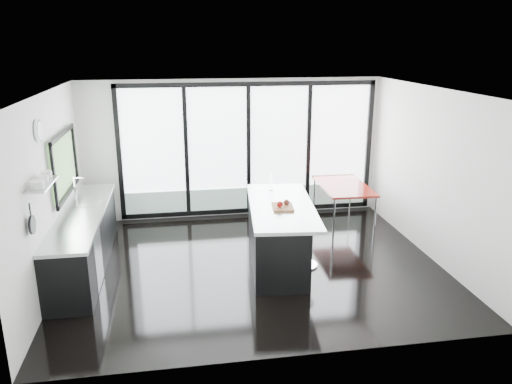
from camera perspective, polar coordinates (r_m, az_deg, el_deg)
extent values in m
cube|color=black|center=(8.23, -0.35, -8.32)|extent=(6.00, 5.00, 0.00)
cube|color=white|center=(7.47, -0.39, 11.48)|extent=(6.00, 5.00, 0.00)
cube|color=silver|center=(10.14, -2.59, 4.92)|extent=(6.00, 0.00, 2.80)
cube|color=white|center=(10.15, -0.88, 4.95)|extent=(5.00, 0.02, 2.50)
cube|color=gray|center=(10.37, -0.83, -0.67)|extent=(5.00, 0.02, 0.44)
cube|color=black|center=(10.00, -7.97, 4.61)|extent=(0.08, 0.04, 2.50)
cube|color=black|center=(10.11, -0.85, 4.90)|extent=(0.08, 0.04, 2.50)
cube|color=black|center=(10.36, 6.03, 5.11)|extent=(0.08, 0.04, 2.50)
cube|color=silver|center=(5.41, 3.81, -6.10)|extent=(6.00, 0.00, 2.80)
cube|color=silver|center=(7.86, -22.51, 0.03)|extent=(0.00, 5.00, 2.80)
cube|color=#608C50|center=(8.66, -21.21, 3.03)|extent=(0.02, 1.60, 0.90)
cube|color=#AAADAF|center=(6.94, -23.27, 0.82)|extent=(0.25, 0.80, 0.03)
cylinder|color=white|center=(7.37, -23.61, 6.45)|extent=(0.04, 0.30, 0.30)
cylinder|color=black|center=(6.71, -24.22, -3.43)|extent=(0.03, 0.24, 0.24)
cube|color=silver|center=(8.70, 19.55, 1.91)|extent=(0.00, 5.00, 2.80)
cube|color=black|center=(8.47, -19.06, -5.33)|extent=(0.65, 3.20, 0.87)
cube|color=#AAADAF|center=(8.32, -19.36, -2.39)|extent=(0.69, 3.24, 0.05)
cube|color=#AAADAF|center=(8.78, -18.84, -1.32)|extent=(0.45, 0.48, 0.06)
cylinder|color=silver|center=(8.74, -19.96, 0.16)|extent=(0.02, 0.02, 0.44)
cube|color=#AAADAF|center=(7.74, -17.60, -7.44)|extent=(0.03, 0.60, 0.80)
cube|color=black|center=(8.20, 2.30, -4.90)|extent=(1.04, 2.42, 0.93)
cube|color=#AAADAF|center=(8.03, 2.95, -1.64)|extent=(1.26, 2.50, 0.05)
cube|color=#956137|center=(7.87, 3.07, -1.72)|extent=(0.36, 0.46, 0.03)
sphere|color=maroon|center=(7.79, 2.73, -1.41)|extent=(0.11, 0.11, 0.10)
sphere|color=#4F2719|center=(7.91, 3.50, -1.17)|extent=(0.10, 0.10, 0.09)
cylinder|color=silver|center=(8.73, 1.71, 1.11)|extent=(0.08, 0.08, 0.30)
cylinder|color=silver|center=(8.10, 5.53, -6.06)|extent=(0.48, 0.48, 0.72)
cylinder|color=silver|center=(8.66, 3.61, -4.41)|extent=(0.52, 0.52, 0.73)
cube|color=maroon|center=(9.93, 9.88, -1.49)|extent=(0.92, 1.57, 0.83)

